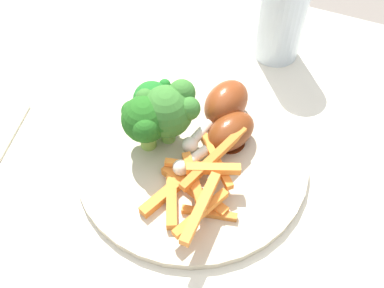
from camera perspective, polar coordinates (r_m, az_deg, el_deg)
The scene contains 9 objects.
dining_table at distance 0.66m, azimuth 5.20°, elevation -6.53°, with size 0.97×0.65×0.70m.
dinner_plate at distance 0.54m, azimuth -0.00°, elevation -1.68°, with size 0.29×0.29×0.01m, color beige.
broccoli_floret_front at distance 0.50m, azimuth -6.16°, elevation 3.26°, with size 0.07×0.06×0.08m.
broccoli_floret_middle at distance 0.51m, azimuth -3.08°, elevation 4.59°, with size 0.08×0.07×0.08m.
broccoli_floret_back at distance 0.53m, azimuth -5.46°, elevation 5.65°, with size 0.05×0.05×0.07m.
carrot_fries_pile at distance 0.48m, azimuth 0.39°, elevation -5.73°, with size 0.10×0.16×0.04m.
chicken_drumstick_near at distance 0.52m, azimuth 4.64°, elevation 1.25°, with size 0.08×0.12×0.04m.
chicken_drumstick_far at distance 0.55m, azimuth 4.30°, elevation 5.16°, with size 0.06×0.13×0.05m.
water_glass at distance 0.64m, azimuth 11.89°, elevation 16.47°, with size 0.07×0.07×0.14m, color silver.
Camera 1 is at (-0.08, 0.33, 1.14)m, focal length 40.15 mm.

